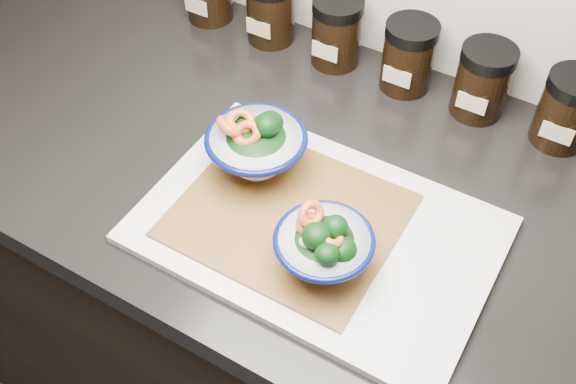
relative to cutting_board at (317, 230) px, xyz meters
The scene contains 11 objects.
cabinet 0.51m from the cutting_board, 151.63° to the left, with size 3.43×0.58×0.86m, color black.
countertop 0.20m from the cutting_board, 151.63° to the left, with size 3.50×0.60×0.04m, color black.
cutting_board is the anchor object (origin of this frame).
bamboo_mat 0.04m from the cutting_board, behind, with size 0.28×0.24×0.00m, color olive.
bowl_left 0.14m from the cutting_board, 159.07° to the left, with size 0.14×0.14×0.10m.
bowl_right 0.08m from the cutting_board, 55.55° to the right, with size 0.12×0.12×0.09m.
spice_jar_b 0.43m from the cutting_board, 129.38° to the left, with size 0.08×0.08×0.11m.
spice_jar_c 0.37m from the cutting_board, 114.15° to the left, with size 0.08×0.08×0.11m.
spice_jar_d 0.34m from the cutting_board, 94.24° to the left, with size 0.08×0.08×0.11m.
spice_jar_e 0.35m from the cutting_board, 74.19° to the left, with size 0.08×0.08×0.11m.
spice_jar_f 0.40m from the cutting_board, 56.62° to the left, with size 0.08×0.08×0.11m.
Camera 1 is at (0.41, 0.87, 1.59)m, focal length 42.00 mm.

